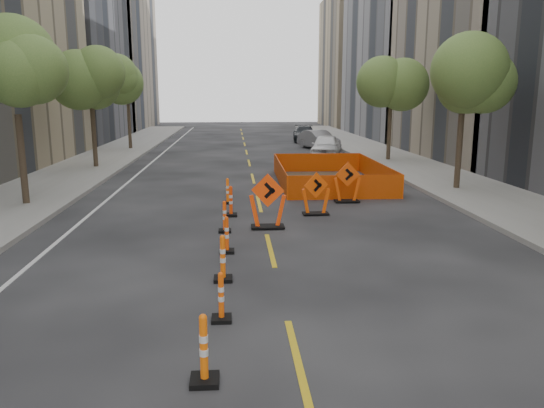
{
  "coord_description": "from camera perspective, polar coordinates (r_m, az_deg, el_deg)",
  "views": [
    {
      "loc": [
        -0.93,
        -9.29,
        3.98
      ],
      "look_at": [
        0.09,
        4.57,
        1.1
      ],
      "focal_mm": 35.0,
      "sensor_mm": 36.0,
      "label": 1
    }
  ],
  "objects": [
    {
      "name": "parked_car_far",
      "position": [
        45.89,
        3.52,
        7.54
      ],
      "size": [
        2.32,
        4.8,
        1.35
      ],
      "primitive_type": "imported",
      "rotation": [
        0.0,
        0.0,
        -0.09
      ],
      "color": "black",
      "rests_on": "ground"
    },
    {
      "name": "chevron_sign_left",
      "position": [
        15.91,
        -0.47,
        0.31
      ],
      "size": [
        1.26,
        0.96,
        1.67
      ],
      "primitive_type": null,
      "rotation": [
        0.0,
        0.0,
        -0.29
      ],
      "color": "#FF420A",
      "rests_on": "ground"
    },
    {
      "name": "tree_l_c",
      "position": [
        30.24,
        -18.93,
        12.12
      ],
      "size": [
        2.8,
        2.8,
        5.95
      ],
      "color": "#382B1E",
      "rests_on": "ground"
    },
    {
      "name": "tree_l_b",
      "position": [
        20.7,
        -25.96,
        12.07
      ],
      "size": [
        2.8,
        2.8,
        5.95
      ],
      "color": "#382B1E",
      "rests_on": "ground"
    },
    {
      "name": "chevron_sign_center",
      "position": [
        17.8,
        4.74,
        1.13
      ],
      "size": [
        1.1,
        0.86,
        1.46
      ],
      "primitive_type": null,
      "rotation": [
        0.0,
        0.0,
        0.32
      ],
      "color": "#E54A09",
      "rests_on": "ground"
    },
    {
      "name": "channelizer_1",
      "position": [
        7.68,
        -7.35,
        -15.2
      ],
      "size": [
        0.41,
        0.41,
        1.03
      ],
      "primitive_type": null,
      "color": "#ED5F09",
      "rests_on": "ground"
    },
    {
      "name": "bld_left_e",
      "position": [
        67.13,
        -18.8,
        16.24
      ],
      "size": [
        12.0,
        20.0,
        20.0
      ],
      "primitive_type": "cube",
      "color": "gray",
      "rests_on": "ground"
    },
    {
      "name": "tree_l_d",
      "position": [
        40.0,
        -15.3,
        12.08
      ],
      "size": [
        2.8,
        2.8,
        5.95
      ],
      "color": "#382B1E",
      "rests_on": "ground"
    },
    {
      "name": "channelizer_4",
      "position": [
        13.57,
        -4.89,
        -3.3
      ],
      "size": [
        0.37,
        0.37,
        0.95
      ],
      "primitive_type": null,
      "color": "#E24309",
      "rests_on": "ground"
    },
    {
      "name": "sidewalk_left",
      "position": [
        23.1,
        -24.57,
        0.9
      ],
      "size": [
        4.0,
        90.0,
        0.15
      ],
      "primitive_type": "cube",
      "color": "gray",
      "rests_on": "ground"
    },
    {
      "name": "ground_plane",
      "position": [
        10.15,
        1.44,
        -11.37
      ],
      "size": [
        140.0,
        140.0,
        0.0
      ],
      "primitive_type": "plane",
      "color": "black"
    },
    {
      "name": "sidewalk_right",
      "position": [
        23.82,
        20.52,
        1.52
      ],
      "size": [
        4.0,
        90.0,
        0.15
      ],
      "primitive_type": "cube",
      "color": "gray",
      "rests_on": "ground"
    },
    {
      "name": "bld_right_e",
      "position": [
        70.34,
        10.95,
        14.77
      ],
      "size": [
        12.0,
        14.0,
        16.0
      ],
      "primitive_type": "cube",
      "color": "tan",
      "rests_on": "ground"
    },
    {
      "name": "bld_right_d",
      "position": [
        52.99,
        16.42,
        17.77
      ],
      "size": [
        12.0,
        18.0,
        20.0
      ],
      "primitive_type": "cube",
      "color": "gray",
      "rests_on": "ground"
    },
    {
      "name": "chevron_sign_right",
      "position": [
        20.01,
        8.1,
        2.33
      ],
      "size": [
        1.03,
        0.64,
        1.52
      ],
      "primitive_type": null,
      "rotation": [
        0.0,
        0.0,
        0.03
      ],
      "color": "#D54308",
      "rests_on": "ground"
    },
    {
      "name": "safety_fence",
      "position": [
        24.27,
        6.17,
        3.34
      ],
      "size": [
        4.61,
        7.71,
        0.96
      ],
      "primitive_type": null,
      "rotation": [
        0.0,
        0.0,
        -0.01
      ],
      "color": "#FE470D",
      "rests_on": "ground"
    },
    {
      "name": "parked_car_mid",
      "position": [
        39.78,
        5.01,
        6.9
      ],
      "size": [
        2.85,
        4.41,
        1.37
      ],
      "primitive_type": "imported",
      "rotation": [
        0.0,
        0.0,
        0.37
      ],
      "color": "gray",
      "rests_on": "ground"
    },
    {
      "name": "tree_r_b",
      "position": [
        23.26,
        19.94,
        12.37
      ],
      "size": [
        2.8,
        2.8,
        5.95
      ],
      "color": "#382B1E",
      "rests_on": "ground"
    },
    {
      "name": "channelizer_2",
      "position": [
        9.6,
        -5.49,
        -9.87
      ],
      "size": [
        0.36,
        0.36,
        0.91
      ],
      "primitive_type": null,
      "color": "#E34D09",
      "rests_on": "ground"
    },
    {
      "name": "tree_r_c",
      "position": [
        32.66,
        12.71,
        12.38
      ],
      "size": [
        2.8,
        2.8,
        5.95
      ],
      "color": "#382B1E",
      "rests_on": "ground"
    },
    {
      "name": "channelizer_5",
      "position": [
        15.6,
        -5.12,
        -1.35
      ],
      "size": [
        0.37,
        0.37,
        0.94
      ],
      "primitive_type": null,
      "color": "#FD490A",
      "rests_on": "ground"
    },
    {
      "name": "channelizer_6",
      "position": [
        17.63,
        -4.45,
        0.32
      ],
      "size": [
        0.4,
        0.4,
        1.02
      ],
      "primitive_type": null,
      "color": "red",
      "rests_on": "ground"
    },
    {
      "name": "channelizer_7",
      "position": [
        19.69,
        -4.8,
        1.42
      ],
      "size": [
        0.38,
        0.38,
        0.95
      ],
      "primitive_type": null,
      "color": "#FF5C0A",
      "rests_on": "ground"
    },
    {
      "name": "bld_left_d",
      "position": [
        51.18,
        -23.23,
        14.17
      ],
      "size": [
        12.0,
        16.0,
        14.0
      ],
      "primitive_type": "cube",
      "color": "#4C4C51",
      "rests_on": "ground"
    },
    {
      "name": "parked_car_near",
      "position": [
        34.33,
        5.82,
        6.22
      ],
      "size": [
        2.74,
        4.61,
        1.47
      ],
      "primitive_type": "imported",
      "rotation": [
        0.0,
        0.0,
        -0.25
      ],
      "color": "white",
      "rests_on": "ground"
    },
    {
      "name": "bld_right_c",
      "position": [
        37.76,
        25.11,
        15.22
      ],
      "size": [
        12.0,
        16.0,
        14.0
      ],
      "primitive_type": "cube",
      "color": "gray",
      "rests_on": "ground"
    },
    {
      "name": "channelizer_3",
      "position": [
        11.55,
        -5.32,
        -5.8
      ],
      "size": [
        0.4,
        0.4,
        1.03
      ],
      "primitive_type": null,
      "color": "#ED5A0A",
      "rests_on": "ground"
    }
  ]
}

